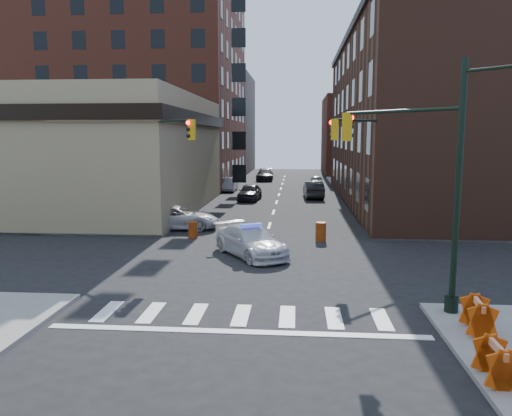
% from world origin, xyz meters
% --- Properties ---
extents(ground, '(140.00, 140.00, 0.00)m').
position_xyz_m(ground, '(0.00, 0.00, 0.00)').
color(ground, black).
rests_on(ground, ground).
extents(sidewalk_nw, '(34.00, 54.50, 0.15)m').
position_xyz_m(sidewalk_nw, '(-23.00, 32.75, 0.07)').
color(sidewalk_nw, gray).
rests_on(sidewalk_nw, ground).
extents(sidewalk_ne, '(34.00, 54.50, 0.15)m').
position_xyz_m(sidewalk_ne, '(23.00, 32.75, 0.07)').
color(sidewalk_ne, gray).
rests_on(sidewalk_ne, ground).
extents(bank_building, '(22.00, 22.00, 9.00)m').
position_xyz_m(bank_building, '(-17.00, 16.50, 4.50)').
color(bank_building, '#8A7C5A').
rests_on(bank_building, ground).
extents(apartment_block, '(25.00, 25.00, 24.00)m').
position_xyz_m(apartment_block, '(-18.50, 40.00, 12.00)').
color(apartment_block, brown).
rests_on(apartment_block, ground).
extents(commercial_row_ne, '(14.00, 34.00, 14.00)m').
position_xyz_m(commercial_row_ne, '(13.00, 22.50, 7.00)').
color(commercial_row_ne, '#492A1D').
rests_on(commercial_row_ne, ground).
extents(filler_nw, '(20.00, 18.00, 16.00)m').
position_xyz_m(filler_nw, '(-16.00, 62.00, 8.00)').
color(filler_nw, brown).
rests_on(filler_nw, ground).
extents(filler_ne, '(16.00, 16.00, 12.00)m').
position_xyz_m(filler_ne, '(14.00, 58.00, 6.00)').
color(filler_ne, brown).
rests_on(filler_ne, ground).
extents(signal_pole_se, '(5.40, 5.27, 8.00)m').
position_xyz_m(signal_pole_se, '(6.04, -5.52, 4.61)').
color(signal_pole_se, black).
rests_on(signal_pole_se, sidewalk_se).
extents(signal_pole_nw, '(3.58, 3.67, 8.00)m').
position_xyz_m(signal_pole_nw, '(-5.85, 5.34, 4.34)').
color(signal_pole_nw, black).
rests_on(signal_pole_nw, sidewalk_nw).
extents(signal_pole_ne, '(3.67, 3.58, 8.00)m').
position_xyz_m(signal_pole_ne, '(5.84, 5.35, 4.34)').
color(signal_pole_ne, black).
rests_on(signal_pole_ne, sidewalk_ne).
extents(tree_ne_near, '(3.00, 3.00, 4.85)m').
position_xyz_m(tree_ne_near, '(7.50, 26.00, 3.49)').
color(tree_ne_near, black).
rests_on(tree_ne_near, sidewalk_ne).
extents(tree_ne_far, '(3.00, 3.00, 4.85)m').
position_xyz_m(tree_ne_far, '(7.50, 34.00, 3.49)').
color(tree_ne_far, black).
rests_on(tree_ne_far, sidewalk_ne).
extents(police_car, '(4.47, 5.27, 1.45)m').
position_xyz_m(police_car, '(-0.45, 1.47, 0.72)').
color(police_car, silver).
rests_on(police_car, ground).
extents(pickup, '(5.48, 2.93, 1.46)m').
position_xyz_m(pickup, '(-5.80, 8.34, 0.73)').
color(pickup, '#BABABE').
rests_on(pickup, ground).
extents(parked_car_wnear, '(2.16, 4.63, 1.54)m').
position_xyz_m(parked_car_wnear, '(-2.53, 23.27, 0.77)').
color(parked_car_wnear, black).
rests_on(parked_car_wnear, ground).
extents(parked_car_wfar, '(1.52, 4.30, 1.41)m').
position_xyz_m(parked_car_wfar, '(-5.50, 31.12, 0.71)').
color(parked_car_wfar, '#999BA2').
rests_on(parked_car_wfar, ground).
extents(parked_car_wdeep, '(2.37, 5.52, 1.59)m').
position_xyz_m(parked_car_wdeep, '(-2.50, 44.71, 0.79)').
color(parked_car_wdeep, black).
rests_on(parked_car_wdeep, ground).
extents(parked_car_enear, '(1.97, 4.96, 1.60)m').
position_xyz_m(parked_car_enear, '(3.39, 25.47, 0.80)').
color(parked_car_enear, black).
rests_on(parked_car_enear, ground).
extents(parked_car_efar, '(1.52, 3.77, 1.28)m').
position_xyz_m(parked_car_efar, '(4.14, 37.87, 0.64)').
color(parked_car_efar, gray).
rests_on(parked_car_efar, ground).
extents(pedestrian_a, '(0.64, 0.42, 1.74)m').
position_xyz_m(pedestrian_a, '(-7.89, 6.01, 1.02)').
color(pedestrian_a, black).
rests_on(pedestrian_a, sidewalk_nw).
extents(pedestrian_b, '(0.80, 0.64, 1.59)m').
position_xyz_m(pedestrian_b, '(-9.64, 8.72, 0.95)').
color(pedestrian_b, black).
rests_on(pedestrian_b, sidewalk_nw).
extents(pedestrian_c, '(1.20, 0.80, 1.89)m').
position_xyz_m(pedestrian_c, '(-13.00, 6.00, 1.09)').
color(pedestrian_c, '#1D232C').
rests_on(pedestrian_c, sidewalk_nw).
extents(barrel_road, '(0.68, 0.68, 1.05)m').
position_xyz_m(barrel_road, '(3.14, 5.38, 0.53)').
color(barrel_road, '#C44109').
rests_on(barrel_road, ground).
extents(barrel_bank, '(0.69, 0.69, 0.94)m').
position_xyz_m(barrel_bank, '(-4.18, 5.60, 0.47)').
color(barrel_bank, '#DD4A0A').
rests_on(barrel_bank, ground).
extents(barricade_se_a, '(0.77, 1.34, 0.96)m').
position_xyz_m(barricade_se_a, '(7.03, -8.00, 0.63)').
color(barricade_se_a, '#E13E0A').
rests_on(barricade_se_a, sidewalk_se).
extents(barricade_se_c, '(0.63, 1.22, 0.91)m').
position_xyz_m(barricade_se_c, '(6.40, -11.00, 0.60)').
color(barricade_se_c, '#D23F09').
rests_on(barricade_se_c, sidewalk_se).
extents(barricade_nw_a, '(1.25, 0.78, 0.87)m').
position_xyz_m(barricade_nw_a, '(-7.68, 8.00, 0.59)').
color(barricade_nw_a, '#CA3B09').
rests_on(barricade_nw_a, sidewalk_nw).
extents(barricade_nw_b, '(1.42, 0.92, 0.98)m').
position_xyz_m(barricade_nw_b, '(-12.00, 7.61, 0.64)').
color(barricade_nw_b, '#C13D09').
rests_on(barricade_nw_b, sidewalk_nw).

